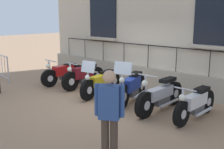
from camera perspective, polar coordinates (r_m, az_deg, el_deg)
The scene contains 10 objects.
ground_plane at distance 8.47m, azimuth -1.22°, elevation -5.57°, with size 60.00×60.00×0.00m, color #9E7A5B.
building_facade at distance 10.06m, azimuth 9.26°, elevation 14.04°, with size 0.82×10.86×6.09m.
motorcycle_red at distance 10.63m, azimuth -10.01°, elevation 0.28°, with size 2.03×0.72×0.99m.
motorcycle_maroon at distance 9.96m, azimuth -5.96°, elevation -0.31°, with size 1.96×0.57×0.98m.
motorcycle_yellow at distance 9.00m, azimuth -2.27°, elevation -1.66°, with size 2.14×0.67×1.24m.
motorcycle_blue at distance 8.27m, azimuth 4.10°, elevation -2.78°, with size 2.02×0.84×1.34m.
motorcycle_silver at distance 7.62m, azimuth 10.15°, elevation -4.48°, with size 2.18×0.57×1.12m.
motorcycle_white at distance 7.22m, azimuth 17.13°, elevation -5.94°, with size 1.98×0.57×0.92m.
crowd_barrier at distance 12.24m, azimuth -22.39°, elevation 1.77°, with size 0.32×1.92×1.05m.
pedestrian_walking at distance 4.73m, azimuth -0.54°, elevation -7.88°, with size 0.38×0.46×1.70m.
Camera 1 is at (5.76, 5.65, 2.59)m, focal length 43.48 mm.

